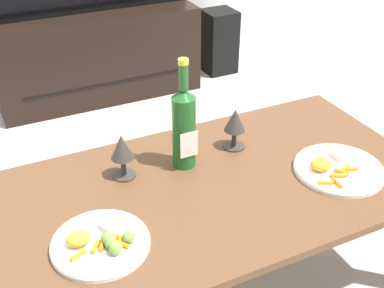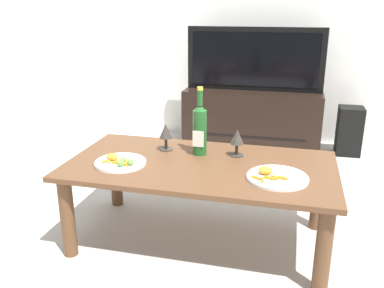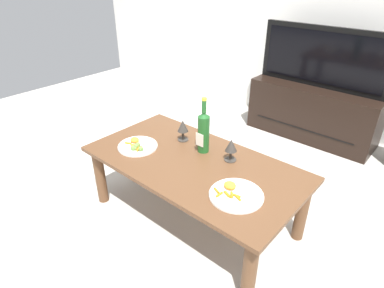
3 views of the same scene
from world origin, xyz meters
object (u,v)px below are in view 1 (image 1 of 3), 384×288
at_px(goblet_left, 122,149).
at_px(dinner_plate_left, 101,242).
at_px(tv_stand, 96,54).
at_px(dinner_plate_right, 338,168).
at_px(dining_table, 213,202).
at_px(wine_bottle, 184,125).
at_px(goblet_right, 235,123).
at_px(floor_speaker, 219,41).

height_order(goblet_left, dinner_plate_left, goblet_left).
xyz_separation_m(tv_stand, dinner_plate_right, (0.29, -1.73, 0.20)).
xyz_separation_m(dining_table, goblet_left, (-0.23, 0.16, 0.17)).
distance_m(wine_bottle, goblet_right, 0.20).
relative_size(tv_stand, dinner_plate_right, 4.13).
bearing_deg(wine_bottle, dining_table, -75.18).
bearing_deg(goblet_right, floor_speaker, 63.36).
bearing_deg(tv_stand, floor_speaker, -1.09).
xyz_separation_m(goblet_left, goblet_right, (0.39, 0.00, -0.00)).
height_order(floor_speaker, dinner_plate_left, dinner_plate_left).
bearing_deg(goblet_right, dinner_plate_right, -49.82).
xyz_separation_m(wine_bottle, goblet_left, (-0.19, 0.02, -0.05)).
xyz_separation_m(tv_stand, goblet_left, (-0.31, -1.47, 0.28)).
height_order(dining_table, dinner_plate_right, dinner_plate_right).
bearing_deg(dining_table, dinner_plate_left, -163.98).
height_order(dining_table, wine_bottle, wine_bottle).
xyz_separation_m(floor_speaker, wine_bottle, (-0.92, -1.48, 0.38)).
bearing_deg(dinner_plate_left, floor_speaker, 53.62).
bearing_deg(goblet_right, dining_table, -135.24).
xyz_separation_m(tv_stand, dinner_plate_left, (-0.46, -1.74, 0.20)).
distance_m(dining_table, dinner_plate_left, 0.40).
bearing_deg(goblet_left, dinner_plate_left, -119.86).
bearing_deg(dinner_plate_left, goblet_right, 26.25).
height_order(goblet_right, dinner_plate_right, goblet_right).
height_order(floor_speaker, dinner_plate_right, dinner_plate_right).
bearing_deg(wine_bottle, tv_stand, 85.44).
bearing_deg(wine_bottle, goblet_right, 6.49).
relative_size(dining_table, goblet_right, 9.28).
bearing_deg(goblet_right, dinner_plate_left, -153.75).
bearing_deg(tv_stand, dinner_plate_right, -80.35).
distance_m(dining_table, dinner_plate_right, 0.40).
bearing_deg(floor_speaker, goblet_right, -117.69).
relative_size(floor_speaker, goblet_left, 2.74).
bearing_deg(tv_stand, wine_bottle, -94.56).
bearing_deg(dinner_plate_right, dining_table, 164.37).
xyz_separation_m(dining_table, wine_bottle, (-0.04, 0.13, 0.21)).
bearing_deg(dining_table, goblet_left, 145.65).
distance_m(tv_stand, floor_speaker, 0.81).
distance_m(goblet_right, dinner_plate_right, 0.35).
height_order(goblet_left, dinner_plate_right, goblet_left).
distance_m(goblet_right, dinner_plate_left, 0.60).
relative_size(floor_speaker, wine_bottle, 1.12).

